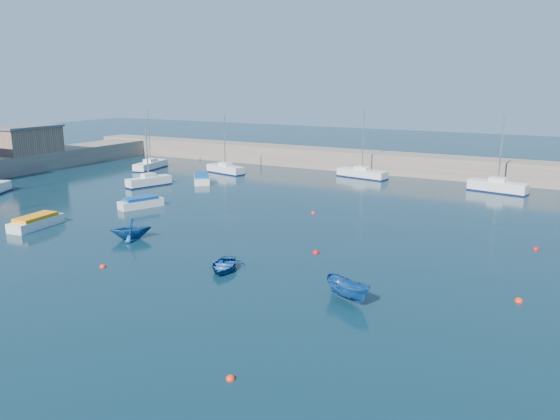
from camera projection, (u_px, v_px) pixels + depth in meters
The scene contains 20 objects.
ground at pixel (135, 276), 34.42m from camera, with size 220.00×220.00×0.00m, color #0B2531.
back_wall at pixel (375, 162), 73.38m from camera, with size 96.00×4.50×2.60m, color #78695C.
brick_shed_a at pixel (24, 140), 73.55m from camera, with size 6.00×8.00×3.40m, color #85614D.
sailboat_3 at pixel (149, 181), 63.42m from camera, with size 3.03×5.47×7.11m.
sailboat_4 at pixel (151, 165), 75.58m from camera, with size 2.75×6.46×8.22m.
sailboat_5 at pixel (225, 169), 72.15m from camera, with size 5.94×2.90×7.60m.
sailboat_6 at pixel (362, 173), 68.88m from camera, with size 6.71×3.01×8.48m.
sailboat_7 at pixel (498, 186), 59.92m from camera, with size 6.45×2.95×8.34m.
motorboat_0 at pixel (36, 222), 45.55m from camera, with size 2.18×4.87×1.05m.
motorboat_1 at pixel (141, 203), 52.76m from camera, with size 2.89×4.47×1.04m.
motorboat_2 at pixel (202, 178), 65.79m from camera, with size 4.44×5.05×1.03m.
dinghy_center at pixel (224, 265), 35.31m from camera, with size 2.28×3.19×0.66m, color navy.
dinghy_left at pixel (131, 229), 42.23m from camera, with size 2.66×3.08×1.63m, color navy.
dinghy_right at pixel (348, 290), 30.42m from camera, with size 1.21×3.23×1.25m, color navy.
buoy_0 at pixel (103, 267), 35.97m from camera, with size 0.41×0.41×0.41m, color red.
buoy_1 at pixel (316, 253), 38.90m from camera, with size 0.48×0.48×0.48m, color #BC0E0F.
buoy_2 at pixel (519, 302), 30.37m from camera, with size 0.47×0.47×0.47m, color red.
buoy_3 at pixel (313, 213), 50.54m from camera, with size 0.37×0.37×0.37m, color red.
buoy_4 at pixel (536, 250), 39.70m from camera, with size 0.44×0.44×0.44m, color #BC0E0F.
buoy_5 at pixel (231, 379), 22.48m from camera, with size 0.40×0.40×0.40m, color red.
Camera 1 is at (23.67, -24.12, 12.02)m, focal length 35.00 mm.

